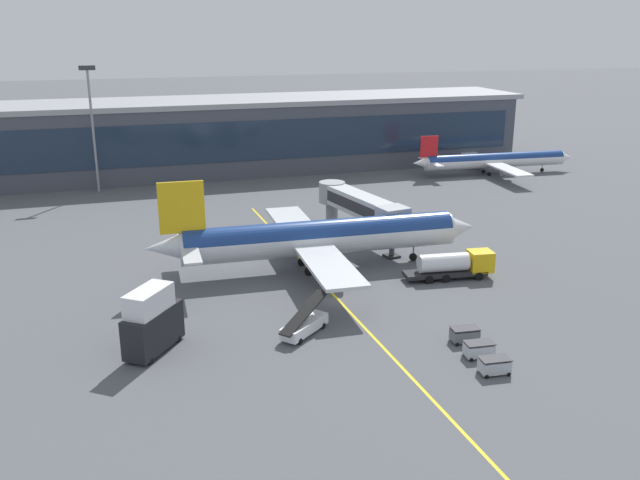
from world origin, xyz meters
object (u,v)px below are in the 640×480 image
main_airliner (319,237)px  baggage_cart_2 (465,334)px  catering_lift (152,321)px  baggage_cart_1 (479,349)px  fuel_tanker (455,265)px  baggage_cart_0 (494,365)px  belt_loader (304,325)px  pushback_tug (156,300)px  commuter_jet_far (494,160)px

main_airliner → baggage_cart_2: main_airliner is taller
catering_lift → baggage_cart_1: catering_lift is taller
main_airliner → catering_lift: 27.30m
fuel_tanker → baggage_cart_0: (-7.98, -22.28, -0.96)m
main_airliner → belt_loader: size_ratio=6.85×
fuel_tanker → belt_loader: (-21.62, -9.59, -0.76)m
catering_lift → baggage_cart_2: bearing=-13.7°
pushback_tug → baggage_cart_0: (27.00, -23.82, -0.07)m
belt_loader → catering_lift: bearing=177.3°
main_airliner → catering_lift: main_airliner is taller
belt_loader → baggage_cart_1: 16.87m
fuel_tanker → baggage_cart_2: fuel_tanker is taller
fuel_tanker → pushback_tug: bearing=177.5°
main_airliner → baggage_cart_0: 31.09m
belt_loader → fuel_tanker: bearing=23.9°
baggage_cart_1 → commuter_jet_far: 83.58m
catering_lift → pushback_tug: (1.10, 10.46, -2.22)m
pushback_tug → baggage_cart_1: size_ratio=1.46×
fuel_tanker → baggage_cart_1: 20.60m
baggage_cart_1 → commuter_jet_far: size_ratio=0.08×
baggage_cart_0 → commuter_jet_far: (44.65, 74.00, 2.11)m
baggage_cart_0 → pushback_tug: bearing=138.6°
pushback_tug → baggage_cart_0: 36.01m
fuel_tanker → belt_loader: belt_loader is taller
commuter_jet_far → fuel_tanker: bearing=-125.3°
main_airliner → baggage_cart_2: bearing=-73.1°
baggage_cart_1 → belt_loader: bearing=145.7°
belt_loader → baggage_cart_2: size_ratio=2.20×
baggage_cart_2 → fuel_tanker: bearing=65.1°
fuel_tanker → commuter_jet_far: 63.41m
fuel_tanker → commuter_jet_far: size_ratio=0.31×
baggage_cart_0 → baggage_cart_2: (0.60, 6.37, 0.00)m
baggage_cart_2 → commuter_jet_far: 80.73m
catering_lift → commuter_jet_far: (72.75, 60.63, -0.17)m
baggage_cart_1 → baggage_cart_2: size_ratio=1.00×
main_airliner → commuter_jet_far: main_airliner is taller
pushback_tug → fuel_tanker: bearing=-2.5°
catering_lift → belt_loader: catering_lift is taller
baggage_cart_0 → commuter_jet_far: commuter_jet_far is taller
belt_loader → commuter_jet_far: (58.29, 61.31, 1.90)m
main_airliner → baggage_cart_0: size_ratio=15.09×
belt_loader → baggage_cart_1: bearing=-34.3°
pushback_tug → commuter_jet_far: size_ratio=0.11×
main_airliner → belt_loader: bearing=-111.8°
belt_loader → baggage_cart_0: size_ratio=2.20×
belt_loader → baggage_cart_0: bearing=-42.9°
belt_loader → baggage_cart_2: bearing=-23.9°
belt_loader → commuter_jet_far: commuter_jet_far is taller
catering_lift → baggage_cart_0: 31.20m
catering_lift → main_airliner: bearing=38.1°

